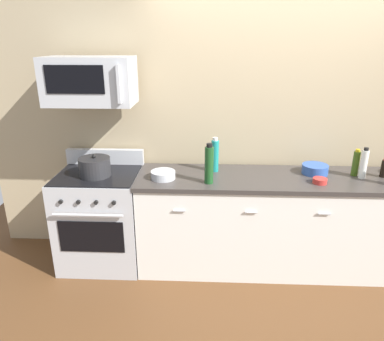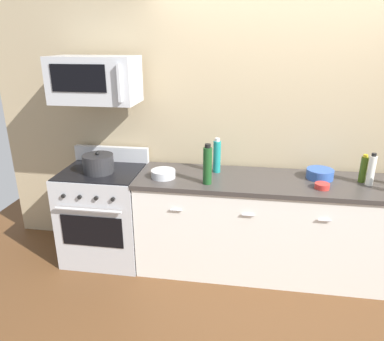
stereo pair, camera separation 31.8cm
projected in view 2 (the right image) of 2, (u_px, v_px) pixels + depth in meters
ground_plane at (276, 269)px, 3.46m from camera, size 6.85×6.85×0.00m
back_wall at (285, 122)px, 3.37m from camera, size 5.71×0.10×2.70m
counter_unit at (280, 227)px, 3.30m from camera, size 2.62×0.66×0.92m
range_oven at (105, 213)px, 3.54m from camera, size 0.76×0.69×1.07m
microwave at (95, 80)px, 3.14m from camera, size 0.74×0.44×0.40m
bottle_sparkling_teal at (217, 156)px, 3.29m from camera, size 0.07×0.07×0.33m
bottle_wine_green at (207, 165)px, 3.02m from camera, size 0.08×0.08×0.35m
bottle_olive_oil at (363, 169)px, 3.07m from camera, size 0.06×0.06×0.25m
bottle_vinegar_white at (371, 170)px, 3.00m from camera, size 0.06×0.06×0.28m
bowl_red_small at (322, 186)px, 2.96m from camera, size 0.12×0.12×0.05m
bowl_steel_prep at (163, 173)px, 3.20m from camera, size 0.22×0.22×0.07m
bowl_blue_mixing at (320, 174)px, 3.18m from camera, size 0.24×0.24×0.08m
stockpot at (98, 164)px, 3.30m from camera, size 0.28×0.28×0.20m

